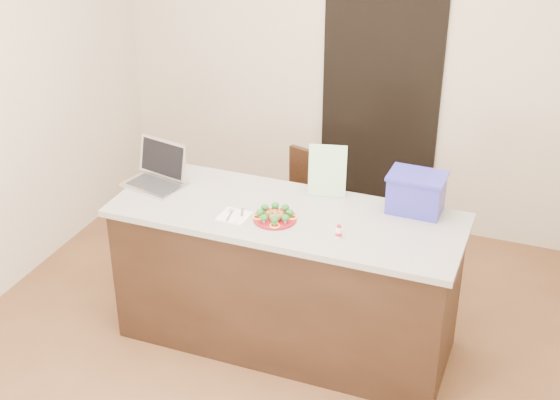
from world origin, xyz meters
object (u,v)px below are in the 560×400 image
at_px(laptop, 158,172).
at_px(chair, 309,209).
at_px(yogurt_bottle, 339,233).
at_px(blue_box, 416,193).
at_px(plate, 275,218).
at_px(napkin, 234,216).
at_px(island, 286,278).

bearing_deg(laptop, chair, 55.27).
relative_size(yogurt_bottle, laptop, 0.19).
bearing_deg(yogurt_bottle, blue_box, 54.75).
relative_size(laptop, blue_box, 1.23).
bearing_deg(plate, yogurt_bottle, -8.16).
bearing_deg(plate, laptop, 167.43).
distance_m(laptop, chair, 1.13).
bearing_deg(plate, napkin, -168.55).
relative_size(island, napkin, 12.36).
xyz_separation_m(blue_box, chair, (-0.81, 0.49, -0.52)).
bearing_deg(plate, blue_box, 28.95).
relative_size(yogurt_bottle, blue_box, 0.23).
height_order(plate, yogurt_bottle, yogurt_bottle).
relative_size(plate, napkin, 1.48).
bearing_deg(island, napkin, -148.78).
relative_size(napkin, laptop, 0.41).
relative_size(napkin, yogurt_bottle, 2.20).
bearing_deg(blue_box, chair, 149.98).
xyz_separation_m(island, plate, (-0.03, -0.11, 0.47)).
height_order(blue_box, chair, blue_box).
xyz_separation_m(napkin, blue_box, (0.95, 0.44, 0.11)).
distance_m(island, yogurt_bottle, 0.63).
height_order(plate, napkin, plate).
bearing_deg(plate, island, 76.03).
xyz_separation_m(plate, blue_box, (0.72, 0.40, 0.11)).
height_order(plate, chair, plate).
height_order(yogurt_bottle, chair, yogurt_bottle).
distance_m(island, chair, 0.79).
height_order(island, yogurt_bottle, yogurt_bottle).
relative_size(plate, yogurt_bottle, 3.27).
bearing_deg(laptop, island, 7.33).
xyz_separation_m(plate, laptop, (-0.85, 0.19, 0.06)).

